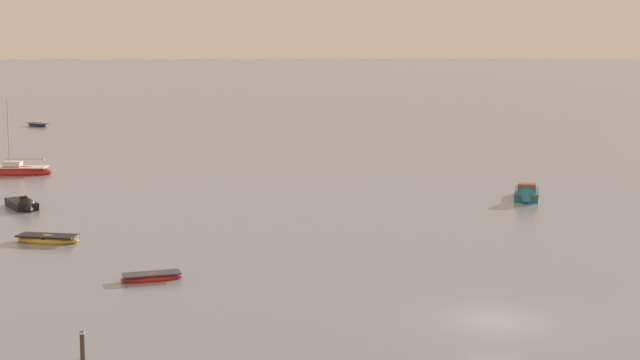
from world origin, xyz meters
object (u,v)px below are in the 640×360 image
rowboat_moored_0 (37,125)px  sailboat_moored_0 (16,171)px  motorboat_moored_0 (527,196)px  rowboat_moored_1 (152,277)px  mooring_post_left (82,346)px  motorboat_moored_1 (24,206)px  rowboat_moored_4 (48,239)px

rowboat_moored_0 → sailboat_moored_0: 45.23m
motorboat_moored_0 → rowboat_moored_0: (-50.67, 59.04, -0.12)m
rowboat_moored_1 → sailboat_moored_0: 41.13m
mooring_post_left → rowboat_moored_1: bearing=85.1°
mooring_post_left → rowboat_moored_0: bearing=104.8°
motorboat_moored_0 → rowboat_moored_0: bearing=-124.5°
motorboat_moored_1 → sailboat_moored_0: size_ratio=0.63×
sailboat_moored_0 → mooring_post_left: sailboat_moored_0 is taller
motorboat_moored_1 → mooring_post_left: bearing=-11.4°
motorboat_moored_1 → rowboat_moored_4: (4.27, -11.08, -0.03)m
motorboat_moored_0 → rowboat_moored_4: size_ratio=1.29×
rowboat_moored_1 → rowboat_moored_4: size_ratio=0.81×
motorboat_moored_0 → mooring_post_left: size_ratio=4.24×
rowboat_moored_0 → rowboat_moored_1: rowboat_moored_0 is taller
rowboat_moored_0 → motorboat_moored_1: motorboat_moored_1 is taller
rowboat_moored_4 → mooring_post_left: size_ratio=3.29×
rowboat_moored_0 → motorboat_moored_1: bearing=147.0°
rowboat_moored_4 → sailboat_moored_0: (-9.37, 28.30, 0.14)m
sailboat_moored_0 → mooring_post_left: size_ratio=5.64×
rowboat_moored_4 → sailboat_moored_0: 29.81m
motorboat_moored_0 → rowboat_moored_0: motorboat_moored_0 is taller
sailboat_moored_0 → mooring_post_left: 52.11m
motorboat_moored_1 → sailboat_moored_0: (-5.11, 17.21, 0.10)m
rowboat_moored_0 → rowboat_moored_1: (25.82, -81.88, -0.03)m
motorboat_moored_0 → rowboat_moored_1: 33.75m
rowboat_moored_4 → sailboat_moored_0: size_ratio=0.58×
motorboat_moored_0 → rowboat_moored_4: 34.99m
rowboat_moored_0 → rowboat_moored_1: size_ratio=1.09×
rowboat_moored_0 → motorboat_moored_1: size_ratio=0.82×
rowboat_moored_0 → mooring_post_left: size_ratio=2.92×
motorboat_moored_1 → rowboat_moored_4: bearing=-8.4°
motorboat_moored_1 → sailboat_moored_0: 17.95m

